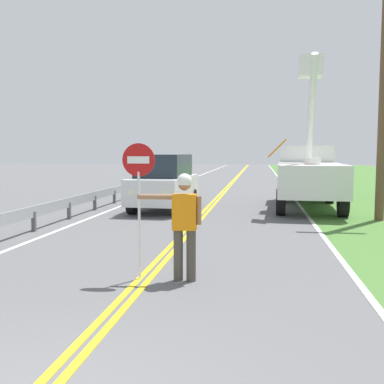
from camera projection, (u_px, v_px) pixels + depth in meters
centerline_yellow_left at (220, 194)px, 23.03m from camera, size 0.11×110.00×0.01m
centerline_yellow_right at (223, 194)px, 23.00m from camera, size 0.11×110.00×0.01m
edge_line_right at (292, 195)px, 22.47m from camera, size 0.12×110.00×0.01m
edge_line_left at (154, 193)px, 23.55m from camera, size 0.12×110.00×0.01m
flagger_worker at (184, 220)px, 7.40m from camera, size 1.09×0.25×1.83m
stop_sign_paddle at (139, 180)px, 7.43m from camera, size 0.56×0.04×2.33m
utility_bucket_truck at (308, 171)px, 17.45m from camera, size 2.96×6.91×5.89m
oncoming_suv_nearest at (164, 182)px, 16.75m from camera, size 2.03×4.66×2.10m
utility_pole_near at (384, 83)px, 13.77m from camera, size 1.80×0.28×8.35m
guardrail_left_shoulder at (122, 189)px, 19.99m from camera, size 0.10×32.00×0.71m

